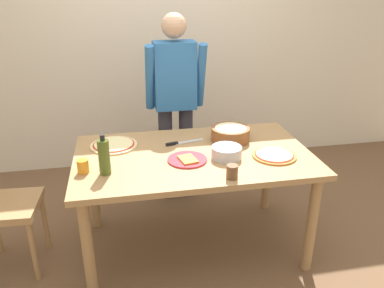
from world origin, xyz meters
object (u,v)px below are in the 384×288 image
at_px(dining_table, 193,166).
at_px(chef_knife, 180,143).
at_px(cup_orange, 83,166).
at_px(cup_small_brown, 232,172).
at_px(mixing_bowl_steel, 227,152).
at_px(pizza_cooked_on_tray, 274,155).
at_px(person_cook, 175,97).
at_px(salt_shaker, 106,156).
at_px(olive_oil_bottle, 104,157).
at_px(plate_with_slice, 187,160).
at_px(pizza_raw_on_board, 114,145).
at_px(popcorn_bowl, 230,133).

distance_m(dining_table, chef_knife, 0.22).
relative_size(cup_orange, cup_small_brown, 1.00).
bearing_deg(mixing_bowl_steel, pizza_cooked_on_tray, -7.27).
height_order(person_cook, salt_shaker, person_cook).
distance_m(person_cook, salt_shaker, 1.00).
distance_m(olive_oil_bottle, cup_orange, 0.16).
xyz_separation_m(plate_with_slice, olive_oil_bottle, (-0.52, -0.09, 0.11)).
bearing_deg(salt_shaker, cup_small_brown, -24.74).
height_order(person_cook, pizza_cooked_on_tray, person_cook).
distance_m(plate_with_slice, olive_oil_bottle, 0.54).
xyz_separation_m(dining_table, salt_shaker, (-0.58, -0.05, 0.14)).
bearing_deg(plate_with_slice, pizza_raw_on_board, 144.49).
height_order(salt_shaker, chef_knife, salt_shaker).
bearing_deg(pizza_cooked_on_tray, olive_oil_bottle, -178.03).
relative_size(plate_with_slice, popcorn_bowl, 0.93).
relative_size(person_cook, chef_knife, 5.62).
bearing_deg(plate_with_slice, cup_orange, -176.22).
bearing_deg(olive_oil_bottle, cup_small_brown, -15.34).
bearing_deg(olive_oil_bottle, plate_with_slice, 9.23).
height_order(mixing_bowl_steel, olive_oil_bottle, olive_oil_bottle).
bearing_deg(mixing_bowl_steel, cup_orange, -177.69).
distance_m(cup_orange, chef_knife, 0.74).
xyz_separation_m(mixing_bowl_steel, cup_small_brown, (-0.05, -0.28, 0.00)).
bearing_deg(olive_oil_bottle, pizza_raw_on_board, 82.86).
bearing_deg(pizza_raw_on_board, plate_with_slice, -35.51).
bearing_deg(popcorn_bowl, cup_orange, -162.53).
distance_m(dining_table, popcorn_bowl, 0.39).
distance_m(mixing_bowl_steel, cup_small_brown, 0.29).
xyz_separation_m(cup_small_brown, chef_knife, (-0.22, 0.58, -0.04)).
distance_m(plate_with_slice, mixing_bowl_steel, 0.27).
relative_size(pizza_raw_on_board, salt_shaker, 3.13).
bearing_deg(olive_oil_bottle, popcorn_bowl, 22.21).
relative_size(pizza_cooked_on_tray, plate_with_slice, 1.13).
height_order(pizza_raw_on_board, cup_small_brown, cup_small_brown).
bearing_deg(popcorn_bowl, person_cook, 118.85).
bearing_deg(dining_table, cup_small_brown, -68.06).
bearing_deg(cup_orange, mixing_bowl_steel, 2.31).
height_order(cup_orange, chef_knife, cup_orange).
bearing_deg(person_cook, pizza_cooked_on_tray, -59.66).
relative_size(person_cook, plate_with_slice, 6.23).
height_order(pizza_cooked_on_tray, cup_orange, cup_orange).
xyz_separation_m(person_cook, plate_with_slice, (-0.05, -0.86, -0.17)).
bearing_deg(pizza_cooked_on_tray, cup_orange, 179.83).
distance_m(pizza_cooked_on_tray, plate_with_slice, 0.59).
distance_m(pizza_cooked_on_tray, popcorn_bowl, 0.39).
relative_size(dining_table, mixing_bowl_steel, 8.00).
xyz_separation_m(cup_orange, chef_knife, (0.66, 0.33, -0.04)).
xyz_separation_m(person_cook, mixing_bowl_steel, (0.21, -0.87, -0.14)).
height_order(pizza_cooked_on_tray, popcorn_bowl, popcorn_bowl).
bearing_deg(dining_table, cup_orange, -168.51).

